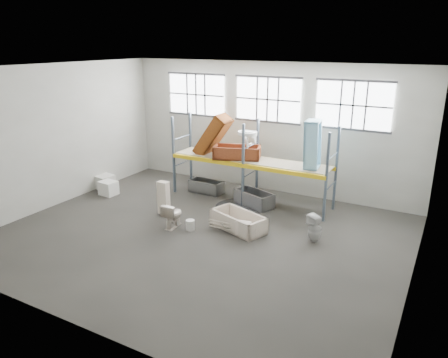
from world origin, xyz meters
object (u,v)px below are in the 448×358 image
Objects in this scene: steel_tub_right at (254,198)px; carton_near at (108,188)px; steel_tub_left at (206,186)px; rust_tub_flat at (237,152)px; toilet_white at (315,228)px; blue_tub_upright at (313,145)px; toilet_beige at (173,215)px; cistern_tall at (164,198)px; bathtub_beige at (238,221)px; bucket at (190,225)px.

carton_near reaches higher than steel_tub_right.
rust_tub_flat is (1.39, -0.09, 1.58)m from steel_tub_left.
toilet_white is 3.14m from blue_tub_upright.
toilet_beige is 3.32m from steel_tub_right.
rust_tub_flat reaches higher than steel_tub_right.
carton_near is (-3.05, 0.51, -0.31)m from cistern_tall.
bathtub_beige is 2.21× the size of toilet_beige.
steel_tub_right is 5.71m from carton_near.
blue_tub_upright reaches higher than bathtub_beige.
toilet_beige is 0.71× the size of cistern_tall.
steel_tub_left is 3.81m from carton_near.
cistern_tall is 5.25m from toilet_white.
rust_tub_flat is (-1.31, 2.40, 1.55)m from bathtub_beige.
cistern_tall is (-0.91, 0.77, 0.17)m from toilet_beige.
bathtub_beige is at bearing -119.89° from blue_tub_upright.
carton_near is (-4.58, 1.20, 0.11)m from bucket.
cistern_tall reaches higher than bathtub_beige.
cistern_tall is 1.73m from bucket.
toilet_beige is 1.31× the size of carton_near.
blue_tub_upright is at bearing 3.10° from rust_tub_flat.
toilet_white is at bearing 16.09° from bucket.
toilet_beige reaches higher than bathtub_beige.
bathtub_beige is 3.67m from steel_tub_left.
steel_tub_right is at bearing 73.11° from bucket.
cistern_tall is 1.35× the size of toilet_white.
cistern_tall is at bearing -137.56° from steel_tub_right.
blue_tub_upright is at bearing 80.04° from bathtub_beige.
cistern_tall reaches higher than steel_tub_right.
toilet_white reaches higher than steel_tub_left.
toilet_white is (4.32, 1.15, 0.02)m from toilet_beige.
rust_tub_flat reaches higher than toilet_white.
bucket is 4.73m from carton_near.
blue_tub_upright is at bearing 16.14° from carton_near.
blue_tub_upright is 2.63× the size of carton_near.
blue_tub_upright reaches higher than toilet_white.
cistern_tall is at bearing -93.27° from steel_tub_left.
bucket is at bearing -90.17° from rust_tub_flat.
bathtub_beige is 2.41m from toilet_white.
steel_tub_left is (-5.08, 2.20, -0.19)m from toilet_white.
rust_tub_flat is at bearing -3.57° from steel_tub_left.
steel_tub_left is 0.91× the size of steel_tub_right.
bucket is at bearing -177.79° from toilet_beige.
rust_tub_flat reaches higher than cistern_tall.
steel_tub_right is at bearing -18.77° from rust_tub_flat.
steel_tub_left is 2.10m from rust_tub_flat.
cistern_tall is 0.87× the size of steel_tub_left.
bathtub_beige is 1.07× the size of rust_tub_flat.
blue_tub_upright is at bearing 50.15° from bucket.
cistern_tall is at bearing -44.99° from toilet_beige.
toilet_beige is 3.61m from rust_tub_flat.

